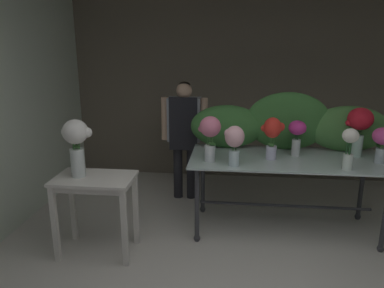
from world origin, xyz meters
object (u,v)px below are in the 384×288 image
Objects in this scene: display_table_glass at (286,169)px; side_table_white at (95,189)px; vase_rosy_roses at (210,133)px; vase_white_roses_tall at (76,142)px; florist at (184,129)px; vase_crimson_freesia at (360,124)px; vase_blush_lilies at (234,141)px; vase_ivory_anemones at (349,145)px; vase_scarlet_hydrangea at (272,134)px; vase_magenta_ranunculus at (297,134)px; vase_fuchsia_carnations at (382,141)px.

display_table_glass is 2.59× the size of side_table_white.
vase_rosy_roses is at bearing 23.55° from side_table_white.
vase_white_roses_tall is (-0.15, 0.00, 0.46)m from side_table_white.
florist reaches higher than side_table_white.
display_table_glass is 0.93m from vase_rosy_roses.
vase_crimson_freesia is at bearing -17.92° from florist.
vase_white_roses_tall is at bearing -163.86° from vase_crimson_freesia.
vase_white_roses_tall is at bearing -161.82° from display_table_glass.
vase_rosy_roses reaches higher than vase_blush_lilies.
side_table_white is 2.45m from vase_ivory_anemones.
side_table_white is 1.86m from vase_scarlet_hydrangea.
vase_crimson_freesia reaches higher than side_table_white.
vase_ivory_anemones is at bearing -32.37° from florist.
vase_white_roses_tall is (-2.13, -0.75, 0.04)m from vase_magenta_ranunculus.
vase_rosy_roses is 0.96m from vase_magenta_ranunculus.
vase_magenta_ranunculus is 0.65m from vase_crimson_freesia.
vase_magenta_ranunculus is 0.79m from vase_blush_lilies.
side_table_white is 1.69× the size of vase_rosy_roses.
display_table_glass is 0.39m from vase_magenta_ranunculus.
vase_scarlet_hydrangea reaches higher than vase_ivory_anemones.
vase_fuchsia_carnations is at bearing 9.75° from vase_blush_lilies.
florist is 2.82× the size of vase_white_roses_tall.
vase_magenta_ranunculus is at bearing 28.31° from vase_scarlet_hydrangea.
vase_rosy_roses is 0.65m from vase_scarlet_hydrangea.
vase_blush_lilies reaches higher than display_table_glass.
vase_scarlet_hydrangea is at bearing -151.69° from vase_magenta_ranunculus.
florist is at bearing 147.49° from display_table_glass.
vase_crimson_freesia is (0.64, 0.05, 0.10)m from vase_magenta_ranunculus.
side_table_white is 2.88m from vase_fuchsia_carnations.
vase_blush_lilies reaches higher than side_table_white.
side_table_white is 2.79m from vase_crimson_freesia.
florist is 3.30× the size of vase_rosy_roses.
florist reaches higher than vase_crimson_freesia.
vase_ivory_anemones is at bearing 7.65° from vase_white_roses_tall.
display_table_glass is 2.17m from vase_white_roses_tall.
florist is at bearing 147.63° from vase_ivory_anemones.
vase_rosy_roses reaches higher than vase_fuchsia_carnations.
vase_scarlet_hydrangea is (-0.69, 0.26, 0.03)m from vase_ivory_anemones.
vase_crimson_freesia is (2.62, 0.80, 0.52)m from side_table_white.
vase_scarlet_hydrangea is (1.03, -0.83, 0.16)m from florist.
side_table_white is at bearing -160.42° from vase_scarlet_hydrangea.
vase_crimson_freesia is 1.30× the size of vase_ivory_anemones.
vase_white_roses_tall is (-2.54, -0.34, 0.04)m from vase_ivory_anemones.
side_table_white is 1.50× the size of vase_crimson_freesia.
display_table_glass is 0.71m from vase_ivory_anemones.
side_table_white is 1.25m from vase_rosy_roses.
florist reaches higher than vase_magenta_ranunculus.
vase_ivory_anemones is at bearing -32.04° from display_table_glass.
vase_magenta_ranunculus is 1.05× the size of vase_fuchsia_carnations.
vase_crimson_freesia is 0.29m from vase_fuchsia_carnations.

